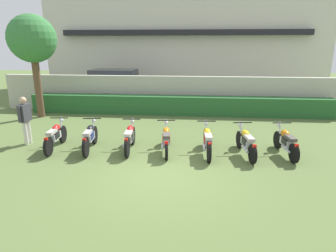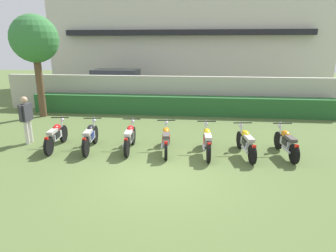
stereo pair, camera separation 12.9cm
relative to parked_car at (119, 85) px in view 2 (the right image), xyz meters
The scene contains 14 objects.
ground 11.06m from the parked_car, 68.86° to the right, with size 60.00×60.00×0.00m, color #566B38.
building 7.55m from the parked_car, 55.15° to the left, with size 19.32×6.50×7.76m.
compound_wall 4.81m from the parked_car, 34.37° to the right, with size 18.36×0.30×1.82m, color #BCB7A8.
hedge_row 5.26m from the parked_car, 40.70° to the right, with size 14.68×0.70×0.92m, color #28602D.
parked_car is the anchor object (origin of this frame).
tree_near_inspector 5.78m from the parked_car, 119.31° to the right, with size 2.13×2.13×4.68m.
motorcycle_in_row_0 8.71m from the parked_car, 88.28° to the right, with size 0.60×1.90×0.96m.
motorcycle_in_row_1 8.81m from the parked_car, 80.59° to the right, with size 0.60×1.89×0.97m.
motorcycle_in_row_2 9.04m from the parked_car, 72.27° to the right, with size 0.60×1.83×0.97m.
motorcycle_in_row_3 9.48m from the parked_car, 65.39° to the right, with size 0.60×1.91×0.94m.
motorcycle_in_row_4 10.16m from the parked_car, 58.85° to the right, with size 0.60×1.94×0.97m.
motorcycle_in_row_5 10.82m from the parked_car, 53.34° to the right, with size 0.60×1.90×0.95m.
motorcycle_in_row_6 11.51m from the parked_car, 48.02° to the right, with size 0.60×1.82×0.95m.
inspector_person 8.37m from the parked_car, 96.46° to the right, with size 0.22×0.67×1.67m.
Camera 2 is at (1.01, -7.10, 3.38)m, focal length 30.91 mm.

